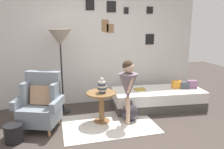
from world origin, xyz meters
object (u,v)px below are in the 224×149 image
object	(u,v)px
side_table	(101,101)
demijohn_near	(130,112)
magazine_basket	(14,133)
armchair	(41,103)
floor_lamp	(60,40)
vase_striped	(102,87)
daybed	(158,99)
person_child	(128,84)
book_on_daybed	(140,89)

from	to	relation	value
side_table	demijohn_near	distance (m)	0.58
demijohn_near	magazine_basket	world-z (taller)	demijohn_near
armchair	floor_lamp	bearing A→B (deg)	57.13
vase_striped	floor_lamp	xyz separation A→B (m)	(-0.67, 0.69, 0.79)
daybed	person_child	world-z (taller)	person_child
armchair	side_table	world-z (taller)	armchair
book_on_daybed	magazine_basket	bearing A→B (deg)	-160.88
magazine_basket	floor_lamp	bearing A→B (deg)	51.91
vase_striped	magazine_basket	bearing A→B (deg)	-167.27
floor_lamp	person_child	distance (m)	1.57
side_table	demijohn_near	xyz separation A→B (m)	(0.52, -0.08, -0.24)
vase_striped	magazine_basket	xyz separation A→B (m)	(-1.46, -0.33, -0.54)
armchair	person_child	xyz separation A→B (m)	(1.49, -0.24, 0.31)
vase_striped	magazine_basket	distance (m)	1.60
armchair	demijohn_near	distance (m)	1.60
vase_striped	demijohn_near	size ratio (longest dim) A/B	0.67
person_child	demijohn_near	xyz separation A→B (m)	(0.08, 0.11, -0.59)
side_table	book_on_daybed	bearing A→B (deg)	27.12
side_table	book_on_daybed	distance (m)	1.05
book_on_daybed	magazine_basket	world-z (taller)	book_on_daybed
vase_striped	demijohn_near	world-z (taller)	vase_striped
magazine_basket	demijohn_near	bearing A→B (deg)	7.87
armchair	person_child	size ratio (longest dim) A/B	0.83
armchair	demijohn_near	bearing A→B (deg)	-4.92
vase_striped	demijohn_near	distance (m)	0.73
daybed	book_on_daybed	bearing A→B (deg)	167.79
vase_striped	daybed	bearing A→B (deg)	17.47
armchair	demijohn_near	world-z (taller)	armchair
armchair	daybed	bearing A→B (deg)	8.04
side_table	floor_lamp	distance (m)	1.42
vase_striped	book_on_daybed	size ratio (longest dim) A/B	1.22
magazine_basket	book_on_daybed	bearing A→B (deg)	19.12
vase_striped	book_on_daybed	distance (m)	1.08
book_on_daybed	demijohn_near	size ratio (longest dim) A/B	0.55
person_child	book_on_daybed	distance (m)	0.89
armchair	floor_lamp	xyz separation A→B (m)	(0.39, 0.61, 1.03)
demijohn_near	side_table	bearing A→B (deg)	171.65
demijohn_near	magazine_basket	bearing A→B (deg)	-172.13
vase_striped	person_child	world-z (taller)	person_child
demijohn_near	armchair	bearing A→B (deg)	175.08
daybed	magazine_basket	world-z (taller)	daybed
side_table	magazine_basket	xyz separation A→B (m)	(-1.45, -0.35, -0.26)
side_table	vase_striped	distance (m)	0.28
vase_striped	person_child	size ratio (longest dim) A/B	0.23
demijohn_near	vase_striped	bearing A→B (deg)	173.58
side_table	person_child	bearing A→B (deg)	-22.78
person_child	vase_striped	bearing A→B (deg)	158.93
floor_lamp	side_table	bearing A→B (deg)	-45.57
side_table	floor_lamp	size ratio (longest dim) A/B	0.34
demijohn_near	magazine_basket	distance (m)	2.00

